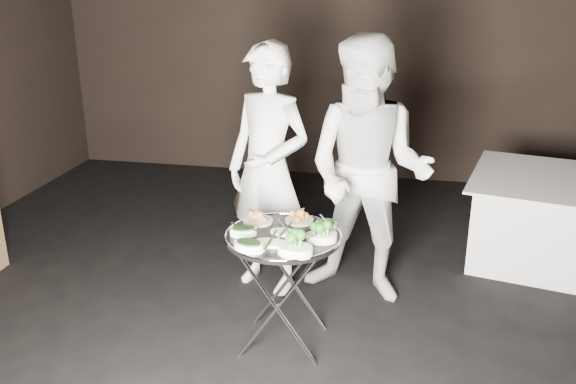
% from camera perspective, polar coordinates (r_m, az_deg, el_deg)
% --- Properties ---
extents(floor, '(6.00, 7.00, 0.05)m').
position_cam_1_polar(floor, '(3.93, -3.21, -14.37)').
color(floor, black).
rests_on(floor, ground).
extents(wall_back, '(6.00, 0.05, 3.00)m').
position_cam_1_polar(wall_back, '(6.75, 4.14, 13.98)').
color(wall_back, black).
rests_on(wall_back, floor).
extents(tray_stand, '(0.49, 0.41, 0.72)m').
position_cam_1_polar(tray_stand, '(3.72, -0.46, -8.73)').
color(tray_stand, silver).
rests_on(tray_stand, floor).
extents(serving_tray, '(0.69, 0.69, 0.04)m').
position_cam_1_polar(serving_tray, '(3.57, -0.47, -4.18)').
color(serving_tray, black).
rests_on(serving_tray, tray_stand).
extents(potato_plate_a, '(0.18, 0.18, 0.07)m').
position_cam_1_polar(potato_plate_a, '(3.74, -2.83, -2.43)').
color(potato_plate_a, beige).
rests_on(potato_plate_a, serving_tray).
extents(potato_plate_b, '(0.18, 0.18, 0.06)m').
position_cam_1_polar(potato_plate_b, '(3.75, 1.08, -2.40)').
color(potato_plate_b, beige).
rests_on(potato_plate_b, serving_tray).
extents(greens_bowl, '(0.13, 0.13, 0.08)m').
position_cam_1_polar(greens_bowl, '(3.63, 3.58, -3.07)').
color(greens_bowl, white).
rests_on(greens_bowl, serving_tray).
extents(asparagus_plate_a, '(0.19, 0.12, 0.04)m').
position_cam_1_polar(asparagus_plate_a, '(3.58, -0.30, -3.71)').
color(asparagus_plate_a, white).
rests_on(asparagus_plate_a, serving_tray).
extents(asparagus_plate_b, '(0.19, 0.11, 0.04)m').
position_cam_1_polar(asparagus_plate_b, '(3.44, -1.67, -4.69)').
color(asparagus_plate_b, white).
rests_on(asparagus_plate_b, serving_tray).
extents(spinach_bowl_a, '(0.18, 0.14, 0.07)m').
position_cam_1_polar(spinach_bowl_a, '(3.57, -4.18, -3.60)').
color(spinach_bowl_a, white).
rests_on(spinach_bowl_a, serving_tray).
extents(spinach_bowl_b, '(0.20, 0.15, 0.07)m').
position_cam_1_polar(spinach_bowl_b, '(3.37, -3.70, -4.96)').
color(spinach_bowl_b, white).
rests_on(spinach_bowl_b, serving_tray).
extents(broccoli_bowl_a, '(0.21, 0.17, 0.07)m').
position_cam_1_polar(broccoli_bowl_a, '(3.49, 3.16, -4.09)').
color(broccoli_bowl_a, white).
rests_on(broccoli_bowl_a, serving_tray).
extents(broccoli_bowl_b, '(0.21, 0.16, 0.08)m').
position_cam_1_polar(broccoli_bowl_b, '(3.32, 0.68, -5.28)').
color(broccoli_bowl_b, white).
rests_on(broccoli_bowl_b, serving_tray).
extents(serving_utensils, '(0.59, 0.46, 0.01)m').
position_cam_1_polar(serving_utensils, '(3.61, 0.01, -2.85)').
color(serving_utensils, silver).
rests_on(serving_utensils, serving_tray).
extents(waiter_left, '(0.76, 0.64, 1.77)m').
position_cam_1_polar(waiter_left, '(4.24, -1.86, 2.03)').
color(waiter_left, silver).
rests_on(waiter_left, floor).
extents(waiter_right, '(1.02, 0.87, 1.83)m').
position_cam_1_polar(waiter_right, '(4.13, 7.52, 1.78)').
color(waiter_right, silver).
rests_on(waiter_right, floor).
extents(dining_table, '(1.20, 1.20, 0.69)m').
position_cam_1_polar(dining_table, '(5.24, 23.18, -2.36)').
color(dining_table, white).
rests_on(dining_table, floor).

